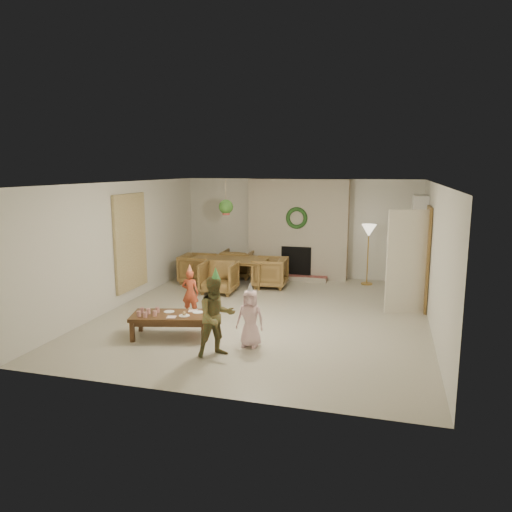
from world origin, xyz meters
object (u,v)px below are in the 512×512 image
(dining_chair_near, at_px, (219,277))
(child_plaid, at_px, (216,317))
(child_pink, at_px, (250,318))
(dining_chair_far, at_px, (238,264))
(dining_chair_right, at_px, (270,272))
(child_red, at_px, (190,293))
(coffee_table_top, at_px, (171,316))
(dining_table, at_px, (229,272))
(dining_chair_left, at_px, (197,269))

(dining_chair_near, relative_size, child_plaid, 0.64)
(child_plaid, height_order, child_pink, child_plaid)
(dining_chair_far, xyz_separation_m, dining_chair_right, (1.03, -0.76, 0.00))
(dining_chair_far, bearing_deg, child_red, 89.97)
(child_plaid, distance_m, child_pink, 0.65)
(dining_chair_right, bearing_deg, dining_chair_far, -128.66)
(child_red, relative_size, child_plaid, 0.73)
(dining_chair_near, distance_m, dining_chair_right, 1.28)
(dining_chair_far, bearing_deg, coffee_table_top, 91.28)
(child_red, distance_m, child_plaid, 2.10)
(dining_chair_right, xyz_separation_m, child_plaid, (0.26, -4.33, 0.25))
(coffee_table_top, distance_m, child_red, 1.18)
(dining_chair_far, xyz_separation_m, child_red, (0.12, -3.36, 0.09))
(coffee_table_top, xyz_separation_m, child_red, (-0.15, 1.17, 0.08))
(dining_table, xyz_separation_m, dining_chair_far, (-0.03, 0.80, 0.03))
(child_plaid, xyz_separation_m, child_pink, (0.38, 0.51, -0.15))
(dining_table, relative_size, dining_chair_near, 2.34)
(dining_table, distance_m, dining_chair_right, 1.00)
(dining_chair_far, relative_size, coffee_table_top, 0.61)
(coffee_table_top, height_order, child_plaid, child_plaid)
(dining_chair_right, height_order, coffee_table_top, dining_chair_right)
(dining_table, relative_size, dining_chair_right, 2.34)
(dining_chair_left, bearing_deg, coffee_table_top, -166.38)
(dining_table, height_order, child_red, child_red)
(child_red, bearing_deg, child_plaid, 117.57)
(dining_chair_right, bearing_deg, dining_table, -90.00)
(dining_chair_near, bearing_deg, coffee_table_top, -88.02)
(coffee_table_top, bearing_deg, dining_chair_far, 79.46)
(dining_chair_left, bearing_deg, dining_chair_near, -135.00)
(dining_table, bearing_deg, child_plaid, -75.83)
(dining_chair_far, distance_m, child_pink, 4.88)
(dining_chair_near, bearing_deg, dining_table, 90.00)
(coffee_table_top, relative_size, child_red, 1.43)
(dining_chair_left, relative_size, dining_chair_right, 1.00)
(dining_chair_far, relative_size, child_pink, 0.85)
(dining_chair_far, distance_m, dining_chair_right, 1.28)
(child_red, height_order, child_pink, child_pink)
(dining_chair_right, xyz_separation_m, child_pink, (0.63, -3.83, 0.10))
(dining_table, height_order, dining_chair_right, dining_chair_right)
(dining_chair_right, bearing_deg, child_pink, 7.24)
(dining_chair_left, bearing_deg, child_plaid, -156.38)
(dining_chair_right, bearing_deg, dining_chair_left, -90.00)
(dining_table, bearing_deg, child_red, -90.05)
(dining_chair_far, distance_m, dining_chair_left, 1.13)
(dining_chair_left, height_order, coffee_table_top, dining_chair_left)
(dining_chair_far, relative_size, child_red, 0.88)
(child_pink, bearing_deg, child_red, 144.43)
(dining_table, height_order, coffee_table_top, dining_table)
(dining_chair_near, height_order, child_pink, child_pink)
(coffee_table_top, bearing_deg, dining_chair_left, 91.80)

